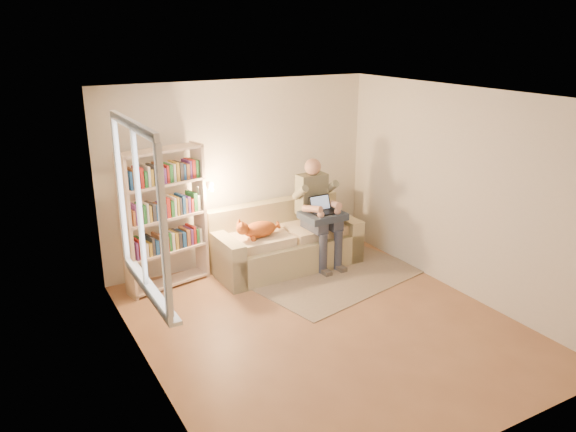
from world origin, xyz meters
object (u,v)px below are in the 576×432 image
laptop (324,208)px  cat (256,229)px  sofa (284,244)px  bookshelf (165,212)px  person (317,207)px

laptop → cat: bearing=170.5°
sofa → bookshelf: 1.80m
laptop → sofa: bearing=148.0°
cat → sofa: bearing=14.8°
sofa → cat: sofa is taller
sofa → bookshelf: bookshelf is taller
sofa → person: person is taller
sofa → cat: (-0.50, -0.14, 0.36)m
person → bookshelf: bookshelf is taller
person → bookshelf: (-2.11, 0.31, 0.17)m
cat → bookshelf: bookshelf is taller
person → cat: (-0.96, 0.01, -0.18)m
sofa → laptop: bearing=-32.0°
cat → laptop: bearing=-9.5°
person → bookshelf: 2.14m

